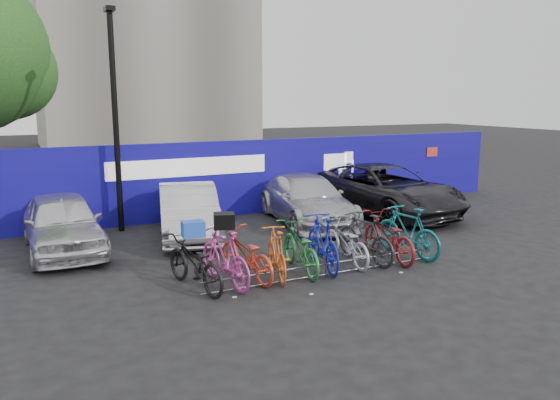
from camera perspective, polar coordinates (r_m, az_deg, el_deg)
ground at (r=12.27m, az=3.37°, el=-7.16°), size 100.00×100.00×0.00m
hoarding at (r=17.35m, az=-6.29°, el=2.19°), size 22.00×0.18×2.40m
lamppost at (r=15.78m, az=-16.84°, el=8.49°), size 0.25×0.50×6.11m
bike_rack at (r=11.73m, az=4.82°, el=-7.21°), size 5.60×0.03×0.30m
car_0 at (r=14.40m, az=-21.77°, el=-2.24°), size 1.81×4.29×1.45m
car_1 at (r=14.97m, az=-9.55°, el=-1.21°), size 2.41×4.51×1.41m
car_2 at (r=16.54m, az=2.80°, el=0.06°), size 2.62×5.08×1.41m
car_3 at (r=17.99m, az=10.81°, el=1.06°), size 3.27×6.01×1.60m
bike_0 at (r=10.97m, az=-8.96°, el=-6.51°), size 1.14×2.16×1.08m
bike_1 at (r=11.09m, az=-5.79°, el=-5.94°), size 0.84×2.04×1.19m
bike_2 at (r=11.47m, az=-3.60°, el=-5.71°), size 1.01×2.08×1.05m
bike_3 at (r=11.51m, az=-0.35°, el=-5.55°), size 0.93×1.87×1.08m
bike_4 at (r=11.90m, az=2.09°, el=-5.02°), size 0.96×2.12×1.08m
bike_5 at (r=12.09m, az=4.49°, el=-4.41°), size 0.97×2.12×1.23m
bike_6 at (r=12.56m, az=6.85°, el=-4.39°), size 0.73×1.95×1.01m
bike_7 at (r=12.73m, az=8.87°, el=-3.87°), size 0.74×1.99×1.17m
bike_8 at (r=13.03m, az=11.22°, el=-3.76°), size 0.90×2.15×1.10m
bike_9 at (r=13.38m, az=13.18°, el=-3.20°), size 0.85×2.09×1.22m
cargo_crate at (r=10.79m, az=-9.07°, el=-3.00°), size 0.46×0.36×0.31m
cargo_topcase at (r=10.90m, az=-5.86°, el=-2.17°), size 0.50×0.47×0.30m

